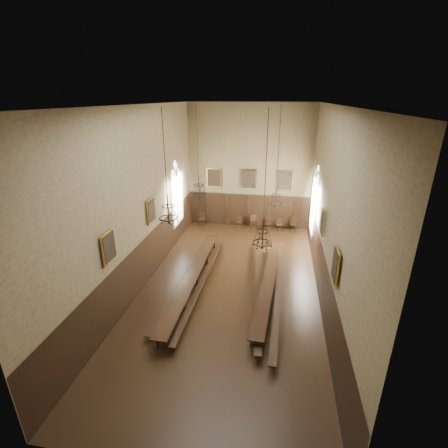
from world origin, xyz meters
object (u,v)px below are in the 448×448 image
(chair_0, at_px, (202,221))
(chandelier_back_right, at_px, (276,196))
(table_right, at_px, (268,285))
(chair_4, at_px, (254,224))
(chandelier_back_left, at_px, (199,190))
(bench_left_outer, at_px, (183,281))
(chair_5, at_px, (268,226))
(table_left, at_px, (193,280))
(chair_3, at_px, (239,224))
(bench_left_inner, at_px, (202,284))
(bench_right_inner, at_px, (258,285))
(bench_right_outer, at_px, (278,290))
(chair_6, at_px, (280,227))
(chandelier_front_left, at_px, (168,211))
(chandelier_front_right, at_px, (263,234))
(chair_7, at_px, (293,227))

(chair_0, relative_size, chandelier_back_right, 0.20)
(table_right, height_order, chair_4, chair_4)
(chandelier_back_right, bearing_deg, chandelier_back_left, -178.99)
(bench_left_outer, height_order, chair_5, chair_5)
(chair_4, bearing_deg, table_left, -123.00)
(chair_3, bearing_deg, chair_5, 5.19)
(bench_left_inner, height_order, bench_right_inner, bench_right_inner)
(bench_right_outer, bearing_deg, bench_right_inner, 162.09)
(chair_4, relative_size, chair_5, 1.12)
(chair_4, bearing_deg, chair_5, -21.80)
(bench_right_outer, bearing_deg, chandelier_back_left, 148.51)
(bench_left_inner, xyz_separation_m, chair_4, (1.90, 8.82, 0.03))
(chair_6, height_order, chandelier_front_left, chandelier_front_left)
(bench_right_inner, bearing_deg, chair_6, 83.43)
(chair_5, relative_size, chandelier_front_right, 0.18)
(table_right, height_order, chandelier_front_right, chandelier_front_right)
(table_left, distance_m, chandelier_front_left, 5.33)
(bench_left_inner, distance_m, bench_right_inner, 2.92)
(chair_7, xyz_separation_m, chandelier_back_left, (-5.59, -5.90, 4.17))
(chair_5, height_order, chair_7, chair_7)
(chandelier_back_right, height_order, chandelier_front_right, same)
(chair_0, bearing_deg, chair_6, 2.00)
(chair_7, bearing_deg, table_right, -94.90)
(chair_3, bearing_deg, chair_7, 6.35)
(table_left, relative_size, chair_5, 11.11)
(bench_right_inner, distance_m, chandelier_back_left, 6.10)
(chair_4, distance_m, chair_6, 1.95)
(chandelier_back_right, height_order, chandelier_front_left, same)
(bench_left_outer, bearing_deg, chair_0, 96.82)
(bench_right_outer, relative_size, chair_4, 10.10)
(table_right, height_order, chair_6, chair_6)
(chair_6, bearing_deg, chair_7, -3.28)
(table_left, height_order, chair_5, chair_5)
(bench_left_inner, bearing_deg, chair_7, 61.21)
(chair_0, bearing_deg, chair_4, 3.38)
(bench_left_inner, height_order, chandelier_back_right, chandelier_back_right)
(bench_right_inner, bearing_deg, chair_5, 89.20)
(chair_5, bearing_deg, chandelier_back_left, -120.85)
(bench_left_outer, distance_m, chandelier_back_right, 6.72)
(chandelier_back_left, bearing_deg, chandelier_front_right, -54.64)
(chair_4, height_order, chair_7, same)
(chair_0, bearing_deg, bench_right_inner, -57.19)
(bench_left_outer, bearing_deg, chandelier_front_right, -32.79)
(chair_5, xyz_separation_m, chair_7, (1.83, 0.07, 0.03))
(chair_5, bearing_deg, bench_right_outer, -82.08)
(table_right, distance_m, bench_right_outer, 0.61)
(chair_4, bearing_deg, chandelier_front_left, -120.42)
(chandelier_front_left, bearing_deg, bench_right_inner, 37.74)
(chair_6, bearing_deg, chandelier_front_right, -101.39)
(bench_right_outer, distance_m, chandelier_front_right, 4.95)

